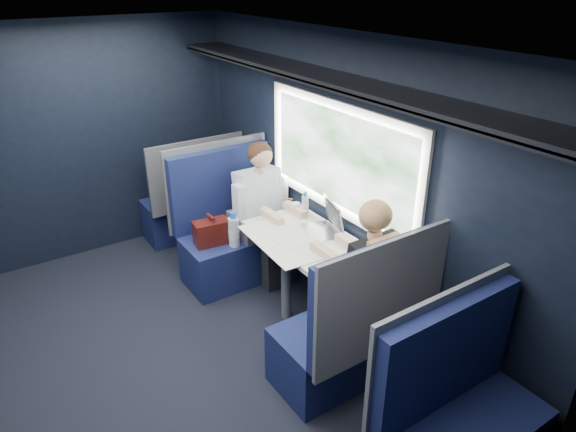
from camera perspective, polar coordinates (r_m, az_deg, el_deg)
ground at (r=4.17m, az=-10.74°, el=-14.97°), size 2.80×4.20×0.01m
room_shell at (r=3.41m, az=-12.41°, el=4.43°), size 3.00×4.40×2.40m
table at (r=4.19m, az=1.51°, el=-3.10°), size 0.62×1.00×0.74m
seat_bay_near at (r=4.87m, az=-6.25°, el=-2.05°), size 1.04×0.62×1.26m
seat_bay_far at (r=3.66m, az=7.12°, el=-12.83°), size 1.04×0.62×1.26m
seat_row_front at (r=5.64m, az=-10.57°, el=1.57°), size 1.04×0.51×1.16m
seat_row_back at (r=3.22m, az=18.45°, el=-20.97°), size 1.04×0.51×1.16m
man at (r=4.72m, az=-2.67°, el=1.14°), size 0.53×0.56×1.32m
woman at (r=3.72m, az=8.68°, el=-6.31°), size 0.53×0.56×1.32m
papers at (r=4.09m, az=0.28°, el=-2.52°), size 0.60×0.83×0.01m
laptop at (r=4.20m, az=4.37°, el=-0.79°), size 0.35×0.40×0.26m
bottle_small at (r=4.48m, az=1.91°, el=1.33°), size 0.06×0.06×0.20m
cup at (r=4.51m, az=0.90°, el=0.90°), size 0.07×0.07×0.09m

